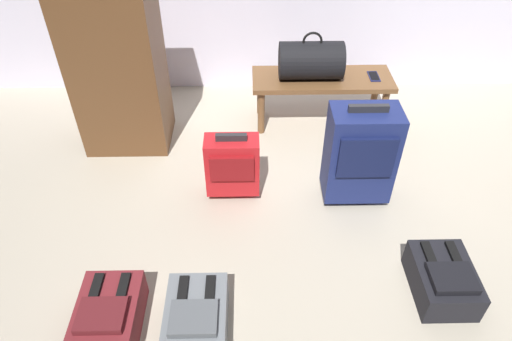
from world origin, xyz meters
name	(u,v)px	position (x,y,z in m)	size (l,w,h in m)	color
ground_plane	(346,216)	(0.00, 0.00, 0.00)	(6.60, 6.60, 0.00)	#B2A893
bench	(322,84)	(-0.05, 1.00, 0.32)	(1.00, 0.36, 0.38)	brown
duffel_bag_black	(311,60)	(-0.14, 1.00, 0.51)	(0.44, 0.26, 0.34)	black
cell_phone	(374,76)	(0.32, 1.00, 0.38)	(0.07, 0.14, 0.01)	#191E4C
suitcase_upright_navy	(360,154)	(0.07, 0.16, 0.34)	(0.39, 0.26, 0.67)	navy
suitcase_small_red	(232,165)	(-0.68, 0.20, 0.24)	(0.32, 0.19, 0.46)	red
backpack_dark	(443,279)	(0.38, -0.53, 0.09)	(0.28, 0.38, 0.21)	black
backpack_maroon	(109,315)	(-1.24, -0.70, 0.09)	(0.28, 0.38, 0.21)	maroon
backpack_grey	(196,317)	(-0.83, -0.72, 0.09)	(0.28, 0.38, 0.21)	slate
side_cabinet	(119,70)	(-1.42, 0.81, 0.55)	(0.56, 0.44, 1.10)	brown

